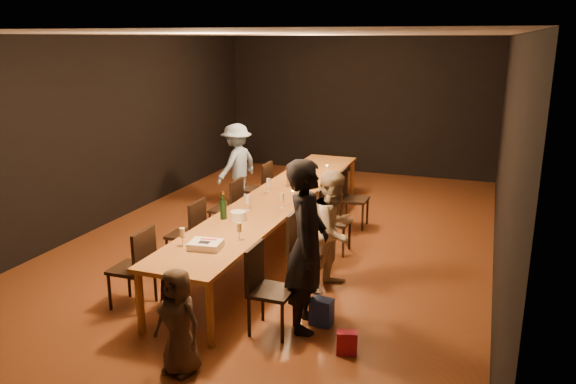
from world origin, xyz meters
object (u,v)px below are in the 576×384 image
(chair_left_2, at_px, (226,209))
(plate_stack, at_px, (238,216))
(chair_right_0, at_px, (272,290))
(woman_birthday, at_px, (307,246))
(birthday_cake, at_px, (206,245))
(child, at_px, (178,322))
(man_blue, at_px, (237,164))
(chair_right_3, at_px, (354,199))
(chair_left_0, at_px, (131,268))
(woman_tan, at_px, (334,230))
(champagne_bottle, at_px, (223,205))
(chair_right_1, at_px, (308,250))
(chair_right_2, at_px, (334,221))
(ice_bucket, at_px, (293,178))
(chair_left_1, at_px, (185,234))
(table, at_px, (278,199))
(chair_left_3, at_px, (257,189))

(chair_left_2, xyz_separation_m, plate_stack, (0.78, -1.22, 0.34))
(chair_right_0, distance_m, woman_birthday, 0.58)
(chair_right_0, relative_size, chair_left_2, 1.00)
(chair_left_2, distance_m, birthday_cake, 2.41)
(child, bearing_deg, man_blue, 120.02)
(chair_right_3, relative_size, man_blue, 0.63)
(chair_left_0, relative_size, plate_stack, 4.59)
(woman_tan, relative_size, plate_stack, 7.22)
(man_blue, distance_m, champagne_bottle, 3.19)
(child, bearing_deg, birthday_cake, 116.10)
(chair_right_1, bearing_deg, man_blue, -141.58)
(chair_right_2, xyz_separation_m, ice_bucket, (-0.87, 0.68, 0.39))
(chair_left_1, xyz_separation_m, plate_stack, (0.78, -0.02, 0.34))
(table, relative_size, ice_bucket, 29.94)
(chair_right_0, xyz_separation_m, chair_right_1, (0.00, 1.20, 0.00))
(chair_right_3, xyz_separation_m, chair_left_2, (-1.70, -1.20, 0.00))
(chair_left_3, height_order, ice_bucket, ice_bucket)
(chair_right_0, relative_size, birthday_cake, 2.49)
(chair_right_2, height_order, chair_left_0, same)
(man_blue, bearing_deg, ice_bucket, 68.78)
(chair_left_2, relative_size, chair_left_3, 1.00)
(table, xyz_separation_m, chair_left_1, (-0.85, -1.20, -0.24))
(table, xyz_separation_m, chair_left_0, (-0.85, -2.40, -0.24))
(child, bearing_deg, woman_tan, 80.35)
(birthday_cake, bearing_deg, table, 82.58)
(chair_left_1, xyz_separation_m, ice_bucket, (0.83, 1.88, 0.39))
(chair_left_2, relative_size, champagne_bottle, 2.57)
(chair_right_2, xyz_separation_m, chair_left_0, (-1.70, -2.40, 0.00))
(chair_right_2, bearing_deg, champagne_bottle, -41.88)
(champagne_bottle, bearing_deg, man_blue, 112.08)
(woman_birthday, distance_m, child, 1.50)
(chair_right_0, bearing_deg, table, -160.50)
(chair_right_0, relative_size, man_blue, 0.63)
(child, height_order, plate_stack, child)
(chair_right_2, distance_m, plate_stack, 1.56)
(child, xyz_separation_m, birthday_cake, (-0.31, 1.13, 0.29))
(birthday_cake, relative_size, plate_stack, 1.85)
(chair_right_3, distance_m, chair_left_2, 2.08)
(chair_left_2, bearing_deg, chair_left_3, 0.00)
(champagne_bottle, bearing_deg, chair_right_3, 65.50)
(chair_right_3, bearing_deg, ice_bucket, -58.91)
(chair_left_2, bearing_deg, ice_bucket, -50.88)
(chair_right_3, bearing_deg, man_blue, -102.52)
(plate_stack, bearing_deg, chair_left_1, 178.54)
(chair_right_0, distance_m, man_blue, 4.73)
(woman_birthday, distance_m, ice_bucket, 3.08)
(plate_stack, bearing_deg, champagne_bottle, -173.99)
(chair_right_2, relative_size, chair_left_1, 1.00)
(chair_left_3, distance_m, child, 4.71)
(chair_left_1, distance_m, man_blue, 2.99)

